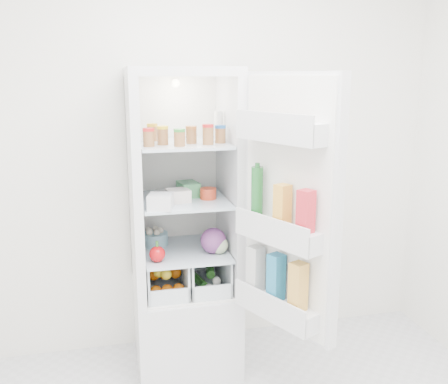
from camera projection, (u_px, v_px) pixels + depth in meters
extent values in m
cube|color=white|center=(206.00, 149.00, 3.18)|extent=(3.00, 0.02, 2.60)
cube|color=silver|center=(185.00, 324.00, 3.10)|extent=(0.60, 0.60, 0.50)
cube|color=silver|center=(181.00, 72.00, 2.75)|extent=(0.60, 0.60, 0.05)
cube|color=silver|center=(176.00, 177.00, 3.16)|extent=(0.60, 0.05, 1.25)
cube|color=silver|center=(135.00, 189.00, 2.84)|extent=(0.05, 0.60, 1.25)
cube|color=silver|center=(229.00, 184.00, 2.96)|extent=(0.05, 0.60, 1.25)
cube|color=white|center=(177.00, 178.00, 3.13)|extent=(0.50, 0.01, 1.25)
sphere|color=white|center=(176.00, 83.00, 2.96)|extent=(0.05, 0.05, 0.05)
cube|color=silver|center=(185.00, 251.00, 2.96)|extent=(0.49, 0.53, 0.01)
cube|color=silver|center=(184.00, 200.00, 2.89)|extent=(0.49, 0.53, 0.02)
cube|color=silver|center=(183.00, 143.00, 2.82)|extent=(0.49, 0.53, 0.02)
cylinder|color=#B21919|center=(149.00, 138.00, 2.63)|extent=(0.06, 0.06, 0.08)
cylinder|color=gold|center=(163.00, 137.00, 2.70)|extent=(0.06, 0.06, 0.08)
cylinder|color=#267226|center=(180.00, 138.00, 2.64)|extent=(0.06, 0.06, 0.08)
cylinder|color=brown|center=(191.00, 136.00, 2.75)|extent=(0.06, 0.06, 0.08)
cylinder|color=#B21919|center=(208.00, 137.00, 2.70)|extent=(0.06, 0.06, 0.08)
cylinder|color=#194C8C|center=(220.00, 135.00, 2.77)|extent=(0.06, 0.06, 0.08)
cylinder|color=#BF8C19|center=(152.00, 133.00, 2.86)|extent=(0.06, 0.06, 0.08)
cylinder|color=white|center=(219.00, 126.00, 2.86)|extent=(0.06, 0.06, 0.17)
cube|color=silver|center=(161.00, 202.00, 2.66)|extent=(0.16, 0.16, 0.08)
cube|color=silver|center=(178.00, 195.00, 2.82)|extent=(0.14, 0.14, 0.07)
cylinder|color=red|center=(208.00, 193.00, 2.88)|extent=(0.11, 0.11, 0.06)
cube|color=#B4B4B9|center=(167.00, 193.00, 2.94)|extent=(0.15, 0.12, 0.04)
cube|color=#429157|center=(188.00, 189.00, 2.95)|extent=(0.13, 0.16, 0.08)
sphere|color=#581E59|center=(213.00, 241.00, 2.89)|extent=(0.15, 0.15, 0.15)
sphere|color=red|center=(157.00, 254.00, 2.75)|extent=(0.09, 0.09, 0.09)
cylinder|color=#80B0C0|center=(154.00, 239.00, 3.03)|extent=(0.17, 0.17, 0.08)
sphere|color=#A5B789|center=(219.00, 245.00, 2.88)|extent=(0.10, 0.10, 0.10)
sphere|color=#DB4F0B|center=(156.00, 292.00, 2.85)|extent=(0.07, 0.07, 0.07)
sphere|color=#DB4F0B|center=(167.00, 290.00, 2.86)|extent=(0.07, 0.07, 0.07)
sphere|color=#DB4F0B|center=(179.00, 289.00, 2.88)|extent=(0.07, 0.07, 0.07)
sphere|color=#DB4F0B|center=(154.00, 275.00, 2.95)|extent=(0.07, 0.07, 0.07)
sphere|color=#DB4F0B|center=(165.00, 274.00, 2.97)|extent=(0.07, 0.07, 0.07)
sphere|color=#DB4F0B|center=(175.00, 273.00, 2.98)|extent=(0.07, 0.07, 0.07)
sphere|color=yellow|center=(159.00, 272.00, 2.89)|extent=(0.06, 0.06, 0.06)
sphere|color=yellow|center=(168.00, 265.00, 3.01)|extent=(0.06, 0.06, 0.06)
sphere|color=yellow|center=(166.00, 274.00, 2.86)|extent=(0.06, 0.06, 0.06)
cylinder|color=#234C19|center=(199.00, 281.00, 3.03)|extent=(0.09, 0.21, 0.05)
cylinder|color=#234C19|center=(210.00, 269.00, 3.08)|extent=(0.08, 0.21, 0.05)
sphere|color=white|center=(209.00, 288.00, 2.92)|extent=(0.05, 0.05, 0.05)
sphere|color=white|center=(217.00, 281.00, 2.94)|extent=(0.05, 0.05, 0.05)
cube|color=silver|center=(291.00, 206.00, 2.47)|extent=(0.31, 0.57, 1.30)
cube|color=white|center=(286.00, 207.00, 2.45)|extent=(0.25, 0.51, 1.26)
cube|color=silver|center=(281.00, 131.00, 2.33)|extent=(0.31, 0.50, 0.10)
cube|color=silver|center=(278.00, 233.00, 2.45)|extent=(0.31, 0.50, 0.10)
cube|color=silver|center=(276.00, 308.00, 2.54)|extent=(0.31, 0.50, 0.10)
sphere|color=#945F43|center=(299.00, 120.00, 2.23)|extent=(0.05, 0.05, 0.05)
sphere|color=#945F43|center=(286.00, 119.00, 2.29)|extent=(0.05, 0.05, 0.05)
sphere|color=#945F43|center=(274.00, 118.00, 2.35)|extent=(0.05, 0.05, 0.05)
sphere|color=#945F43|center=(262.00, 117.00, 2.41)|extent=(0.05, 0.05, 0.05)
sphere|color=#945F43|center=(251.00, 116.00, 2.47)|extent=(0.05, 0.05, 0.05)
cylinder|color=#195823|center=(257.00, 192.00, 2.52)|extent=(0.06, 0.06, 0.26)
cube|color=#FBAD37|center=(282.00, 205.00, 2.39)|extent=(0.09, 0.09, 0.20)
cube|color=red|center=(306.00, 211.00, 2.27)|extent=(0.09, 0.09, 0.20)
cube|color=silver|center=(256.00, 268.00, 2.61)|extent=(0.09, 0.09, 0.24)
cube|color=teal|center=(276.00, 277.00, 2.50)|extent=(0.09, 0.09, 0.24)
cube|color=gold|center=(298.00, 287.00, 2.38)|extent=(0.09, 0.09, 0.24)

